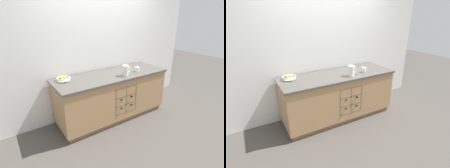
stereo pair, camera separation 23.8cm
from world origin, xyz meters
The scene contains 6 objects.
ground_plane centered at (0.00, 0.00, 0.00)m, with size 14.00×14.00×0.00m, color #4C4742.
back_wall centered at (0.00, 0.42, 1.27)m, with size 4.51×0.06×2.55m, color white.
kitchen_island centered at (0.00, 0.00, 0.45)m, with size 2.15×0.76×0.88m.
fruit_bowl centered at (-0.85, 0.17, 0.92)m, with size 0.23×0.23×0.08m.
white_pitcher centered at (0.16, -0.19, 0.98)m, with size 0.17×0.12×0.19m.
ceramic_mug centered at (0.49, -0.14, 0.93)m, with size 0.11×0.07×0.10m.
Camera 2 is at (-1.50, -2.65, 1.91)m, focal length 28.00 mm.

